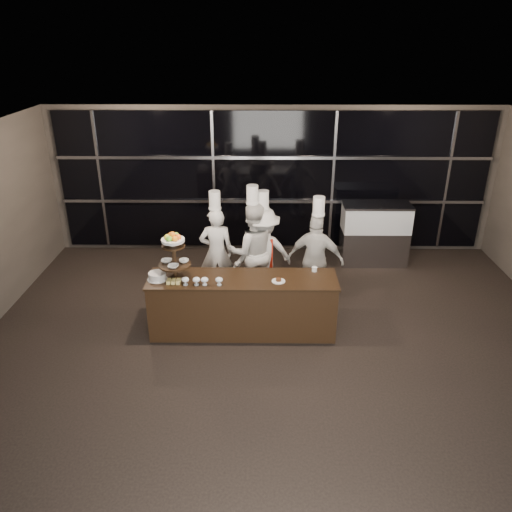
{
  "coord_description": "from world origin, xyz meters",
  "views": [
    {
      "loc": [
        -0.25,
        -4.88,
        4.31
      ],
      "look_at": [
        -0.32,
        2.07,
        1.15
      ],
      "focal_mm": 35.0,
      "sensor_mm": 36.0,
      "label": 1
    }
  ],
  "objects_px": {
    "chef_a": "(217,251)",
    "chef_d": "(316,259)",
    "display_case": "(375,231)",
    "chef_c": "(263,252)",
    "layer_cake": "(157,276)",
    "chef_b": "(253,251)",
    "display_stand": "(174,252)",
    "buffet_counter": "(243,305)"
  },
  "relations": [
    {
      "from": "display_case",
      "to": "chef_d",
      "type": "bearing_deg",
      "value": -129.7
    },
    {
      "from": "chef_a",
      "to": "chef_d",
      "type": "distance_m",
      "value": 1.71
    },
    {
      "from": "display_case",
      "to": "chef_d",
      "type": "height_order",
      "value": "chef_d"
    },
    {
      "from": "buffet_counter",
      "to": "chef_c",
      "type": "bearing_deg",
      "value": 75.44
    },
    {
      "from": "chef_a",
      "to": "chef_d",
      "type": "bearing_deg",
      "value": -9.86
    },
    {
      "from": "chef_b",
      "to": "chef_d",
      "type": "xyz_separation_m",
      "value": [
        1.06,
        -0.17,
        -0.06
      ]
    },
    {
      "from": "layer_cake",
      "to": "chef_d",
      "type": "bearing_deg",
      "value": 21.78
    },
    {
      "from": "chef_b",
      "to": "chef_d",
      "type": "height_order",
      "value": "chef_b"
    },
    {
      "from": "chef_b",
      "to": "chef_c",
      "type": "height_order",
      "value": "chef_b"
    },
    {
      "from": "layer_cake",
      "to": "chef_d",
      "type": "distance_m",
      "value": 2.65
    },
    {
      "from": "buffet_counter",
      "to": "chef_d",
      "type": "bearing_deg",
      "value": 37.96
    },
    {
      "from": "chef_a",
      "to": "chef_c",
      "type": "xyz_separation_m",
      "value": [
        0.8,
        -0.04,
        -0.01
      ]
    },
    {
      "from": "chef_c",
      "to": "chef_b",
      "type": "bearing_deg",
      "value": -156.21
    },
    {
      "from": "display_case",
      "to": "chef_b",
      "type": "distance_m",
      "value": 2.79
    },
    {
      "from": "display_stand",
      "to": "chef_a",
      "type": "relative_size",
      "value": 0.39
    },
    {
      "from": "chef_a",
      "to": "chef_b",
      "type": "xyz_separation_m",
      "value": [
        0.63,
        -0.12,
        0.05
      ]
    },
    {
      "from": "buffet_counter",
      "to": "display_case",
      "type": "distance_m",
      "value": 3.58
    },
    {
      "from": "chef_a",
      "to": "chef_b",
      "type": "bearing_deg",
      "value": -10.86
    },
    {
      "from": "chef_b",
      "to": "layer_cake",
      "type": "bearing_deg",
      "value": -140.38
    },
    {
      "from": "chef_c",
      "to": "buffet_counter",
      "type": "bearing_deg",
      "value": -104.56
    },
    {
      "from": "display_stand",
      "to": "chef_c",
      "type": "height_order",
      "value": "chef_c"
    },
    {
      "from": "chef_b",
      "to": "chef_c",
      "type": "bearing_deg",
      "value": 23.79
    },
    {
      "from": "display_case",
      "to": "chef_d",
      "type": "distance_m",
      "value": 2.09
    },
    {
      "from": "layer_cake",
      "to": "chef_d",
      "type": "xyz_separation_m",
      "value": [
        2.46,
        0.98,
        -0.16
      ]
    },
    {
      "from": "display_case",
      "to": "layer_cake",
      "type": "bearing_deg",
      "value": -145.7
    },
    {
      "from": "buffet_counter",
      "to": "chef_a",
      "type": "distance_m",
      "value": 1.37
    },
    {
      "from": "chef_b",
      "to": "chef_c",
      "type": "relative_size",
      "value": 1.06
    },
    {
      "from": "layer_cake",
      "to": "chef_a",
      "type": "xyz_separation_m",
      "value": [
        0.77,
        1.28,
        -0.15
      ]
    },
    {
      "from": "display_stand",
      "to": "layer_cake",
      "type": "distance_m",
      "value": 0.45
    },
    {
      "from": "display_stand",
      "to": "chef_c",
      "type": "distance_m",
      "value": 1.84
    },
    {
      "from": "chef_a",
      "to": "chef_b",
      "type": "height_order",
      "value": "chef_b"
    },
    {
      "from": "display_stand",
      "to": "chef_b",
      "type": "bearing_deg",
      "value": 44.3
    },
    {
      "from": "buffet_counter",
      "to": "display_stand",
      "type": "xyz_separation_m",
      "value": [
        -1.0,
        -0.0,
        0.87
      ]
    },
    {
      "from": "display_case",
      "to": "chef_c",
      "type": "height_order",
      "value": "chef_c"
    },
    {
      "from": "buffet_counter",
      "to": "layer_cake",
      "type": "relative_size",
      "value": 9.47
    },
    {
      "from": "layer_cake",
      "to": "buffet_counter",
      "type": "bearing_deg",
      "value": 2.27
    },
    {
      "from": "display_stand",
      "to": "chef_b",
      "type": "relative_size",
      "value": 0.37
    },
    {
      "from": "display_stand",
      "to": "buffet_counter",
      "type": "bearing_deg",
      "value": 0.01
    },
    {
      "from": "layer_cake",
      "to": "chef_a",
      "type": "relative_size",
      "value": 0.16
    },
    {
      "from": "display_case",
      "to": "chef_a",
      "type": "height_order",
      "value": "chef_a"
    },
    {
      "from": "buffet_counter",
      "to": "chef_c",
      "type": "relative_size",
      "value": 1.48
    },
    {
      "from": "display_stand",
      "to": "layer_cake",
      "type": "height_order",
      "value": "display_stand"
    }
  ]
}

